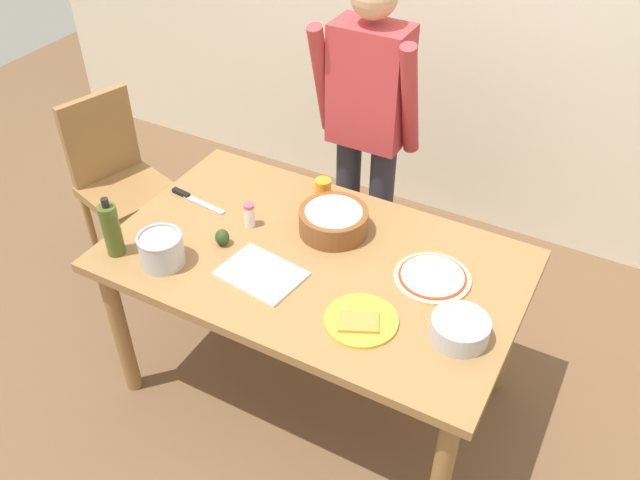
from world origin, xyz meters
TOP-DOWN VIEW (x-y plane):
  - ground at (0.00, 0.00)m, footprint 8.00×8.00m
  - dining_table at (0.00, 0.00)m, footprint 1.60×0.96m
  - person_cook at (-0.14, 0.76)m, footprint 0.49×0.25m
  - chair_wooden_left at (-1.32, 0.31)m, footprint 0.50×0.50m
  - pizza_raw_on_board at (0.45, 0.10)m, footprint 0.29×0.29m
  - plate_with_slice at (0.31, -0.23)m, footprint 0.26×0.26m
  - popcorn_bowl at (-0.01, 0.18)m, footprint 0.28×0.28m
  - mixing_bowl_steel at (0.63, -0.13)m, footprint 0.20×0.20m
  - olive_oil_bottle at (-0.69, -0.34)m, footprint 0.07×0.07m
  - steel_pot at (-0.49, -0.30)m, footprint 0.17×0.17m
  - cup_orange at (-0.16, 0.38)m, footprint 0.07×0.07m
  - salt_shaker at (-0.33, 0.05)m, footprint 0.04×0.04m
  - cutting_board_white at (-0.12, -0.18)m, footprint 0.33×0.26m
  - chef_knife at (-0.65, 0.09)m, footprint 0.29×0.06m
  - avocado at (-0.36, -0.10)m, footprint 0.06×0.06m

SIDE VIEW (x-z plane):
  - ground at x=0.00m, z-range 0.00..0.00m
  - chair_wooden_left at x=-1.32m, z-range 0.07..1.02m
  - dining_table at x=0.00m, z-range 0.29..1.05m
  - cutting_board_white at x=-0.12m, z-range 0.76..0.77m
  - chef_knife at x=-0.65m, z-range 0.76..0.78m
  - plate_with_slice at x=0.31m, z-range 0.76..0.78m
  - pizza_raw_on_board at x=0.45m, z-range 0.76..0.78m
  - avocado at x=-0.36m, z-range 0.76..0.83m
  - mixing_bowl_steel at x=0.63m, z-range 0.76..0.84m
  - cup_orange at x=-0.16m, z-range 0.76..0.84m
  - salt_shaker at x=-0.33m, z-range 0.76..0.87m
  - popcorn_bowl at x=-0.01m, z-range 0.76..0.88m
  - steel_pot at x=-0.49m, z-range 0.76..0.89m
  - olive_oil_bottle at x=-0.69m, z-range 0.75..1.00m
  - person_cook at x=-0.14m, z-range 0.13..1.75m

